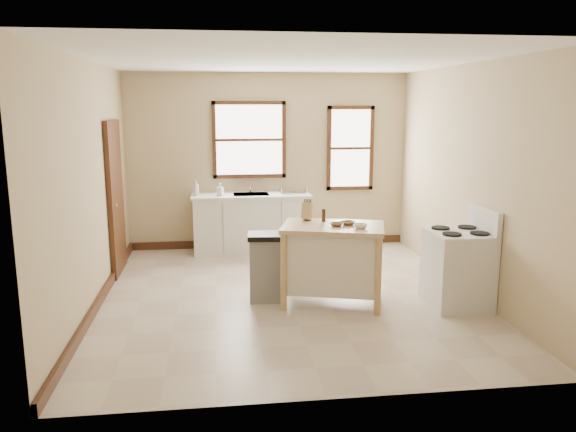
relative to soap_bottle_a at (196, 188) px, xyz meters
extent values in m
plane|color=#BFB197|center=(1.15, -2.18, -1.04)|extent=(5.00, 5.00, 0.00)
plane|color=white|center=(1.15, -2.18, 1.76)|extent=(5.00, 5.00, 0.00)
cube|color=tan|center=(1.15, 0.32, 0.36)|extent=(4.50, 0.04, 2.80)
cube|color=tan|center=(-1.10, -2.18, 0.36)|extent=(0.04, 5.00, 2.80)
cube|color=tan|center=(3.40, -2.18, 0.36)|extent=(0.04, 5.00, 2.80)
cube|color=#331B0D|center=(-1.06, -0.88, 0.01)|extent=(0.06, 0.90, 2.10)
cube|color=#331B0D|center=(1.15, 0.29, -0.98)|extent=(4.50, 0.04, 0.12)
cube|color=#331B0D|center=(-1.07, -2.18, -0.98)|extent=(0.04, 5.00, 0.12)
cylinder|color=silver|center=(0.85, 0.20, -0.01)|extent=(0.03, 0.03, 0.22)
imported|color=#B2B2B2|center=(0.00, 0.00, 0.00)|extent=(0.12, 0.12, 0.23)
imported|color=#B2B2B2|center=(0.37, -0.04, -0.02)|extent=(0.11, 0.11, 0.19)
cylinder|color=#442412|center=(1.57, -2.29, -0.02)|extent=(0.06, 0.06, 0.15)
imported|color=brown|center=(1.67, -2.57, -0.07)|extent=(0.21, 0.21, 0.04)
imported|color=brown|center=(1.81, -2.52, -0.07)|extent=(0.20, 0.20, 0.04)
imported|color=white|center=(1.91, -2.71, -0.07)|extent=(0.15, 0.15, 0.05)
camera|label=1|loc=(0.32, -8.70, 1.27)|focal=35.00mm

